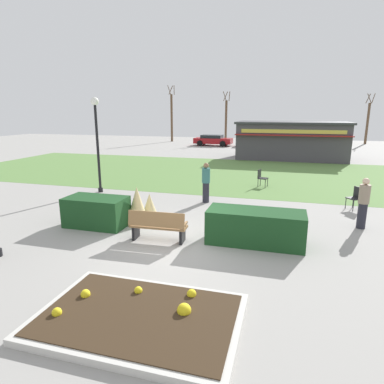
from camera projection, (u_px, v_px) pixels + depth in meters
ground_plane at (176, 245)px, 9.61m from camera, size 80.00×80.00×0.00m
lawn_patch at (236, 173)px, 20.70m from camera, size 36.00×12.00×0.01m
flower_bed at (139, 317)px, 6.11m from camera, size 3.71×2.48×0.32m
park_bench at (158, 226)px, 9.79m from camera, size 1.72×0.60×0.95m
hedge_left at (96, 212)px, 11.13m from camera, size 2.03×1.10×0.99m
hedge_right at (255, 227)px, 9.65m from camera, size 2.78×1.10×0.99m
ornamental_grass_behind_left at (137, 205)px, 11.33m from camera, size 0.79×0.79×1.29m
ornamental_grass_behind_right at (150, 206)px, 11.90m from camera, size 0.65×0.65×0.92m
lamppost_mid at (97, 134)px, 15.32m from camera, size 0.36×0.36×4.39m
trash_bin at (280, 226)px, 9.85m from camera, size 0.52×0.52×0.94m
food_kiosk at (291, 140)px, 26.92m from camera, size 8.72×4.64×2.97m
cafe_chair_west at (261, 177)px, 16.92m from camera, size 0.53×0.53×0.89m
cafe_chair_east at (356, 196)px, 13.02m from camera, size 0.62×0.62×0.89m
person_strolling at (206, 182)px, 13.95m from camera, size 0.34×0.34×1.69m
person_standing at (363, 203)px, 10.82m from camera, size 0.34×0.34×1.69m
parked_car_west_slot at (213, 140)px, 37.40m from camera, size 4.27×2.18×1.20m
parked_car_center_slot at (257, 141)px, 36.11m from camera, size 4.32×2.28×1.20m
parked_car_east_slot at (310, 142)px, 34.66m from camera, size 4.22×2.10×1.20m
tree_left_bg at (172, 117)px, 42.04m from camera, size 0.91×0.96×6.91m
tree_right_bg at (368, 122)px, 38.91m from camera, size 0.91×0.96×5.78m
tree_center_bg at (226, 120)px, 41.24m from camera, size 0.91×0.96×6.13m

